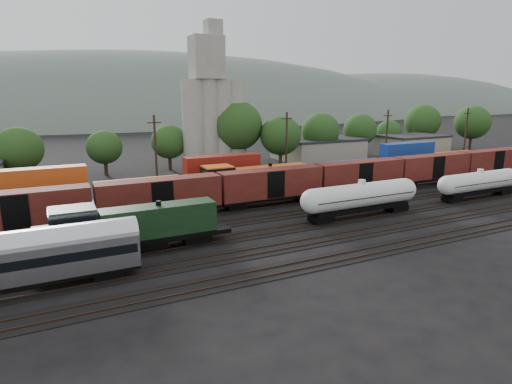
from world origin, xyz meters
name	(u,v)px	position (x,y,z in m)	size (l,w,h in m)	color
ground	(291,215)	(0.00, 0.00, 0.00)	(600.00, 600.00, 0.00)	black
tracks	(291,214)	(0.00, 0.00, 0.05)	(180.00, 33.20, 0.20)	black
green_locomotive	(126,227)	(-21.50, -5.00, 2.79)	(18.61, 3.28, 4.92)	black
tank_car_a	(361,197)	(7.10, -5.00, 2.71)	(17.40, 3.11, 4.56)	white
tank_car_b	(479,182)	(29.13, -5.00, 2.50)	(15.98, 2.86, 4.19)	white
orange_locomotive	(250,180)	(-1.18, 10.00, 2.84)	(20.07, 3.34, 5.02)	black
boxcar_string	(360,175)	(15.10, 5.00, 3.12)	(169.00, 2.90, 4.20)	black
container_wall	(174,182)	(-11.19, 15.00, 2.52)	(160.00, 2.60, 5.80)	black
grain_silo	(214,114)	(3.28, 36.00, 11.26)	(13.40, 5.00, 29.00)	#A09E93
industrial_sheds	(231,156)	(6.63, 35.25, 2.56)	(119.38, 17.26, 5.10)	#9E937F
tree_band	(174,135)	(-5.12, 35.92, 7.46)	(166.02, 18.46, 13.88)	black
utility_poles	(226,148)	(0.00, 22.00, 6.21)	(122.20, 0.36, 12.00)	black
distant_hills	(128,146)	(23.92, 260.00, -20.56)	(860.00, 286.00, 130.00)	#59665B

